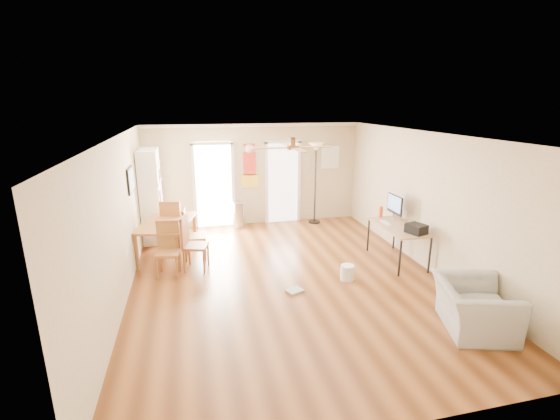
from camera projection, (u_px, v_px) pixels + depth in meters
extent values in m
plane|color=brown|center=(287.00, 279.00, 7.10)|extent=(7.00, 7.00, 0.00)
cube|color=red|center=(250.00, 166.00, 9.91)|extent=(0.46, 0.03, 1.10)
cube|color=white|center=(330.00, 157.00, 10.34)|extent=(0.50, 0.04, 0.60)
cube|color=black|center=(131.00, 180.00, 7.35)|extent=(0.04, 0.66, 0.48)
cylinder|color=#ACADAF|center=(238.00, 215.00, 9.93)|extent=(0.37, 0.37, 0.66)
cube|color=silver|center=(386.00, 223.00, 7.87)|extent=(0.14, 0.37, 0.01)
cube|color=black|center=(416.00, 229.00, 7.27)|extent=(0.38, 0.41, 0.17)
cylinder|color=red|center=(381.00, 212.00, 8.27)|extent=(0.08, 0.08, 0.23)
cylinder|color=white|center=(347.00, 273.00, 7.03)|extent=(0.28, 0.28, 0.28)
cube|color=#9A9A95|center=(295.00, 291.00, 6.62)|extent=(0.33, 0.30, 0.04)
imported|color=#A1A09B|center=(474.00, 307.00, 5.45)|extent=(1.22, 1.31, 0.70)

